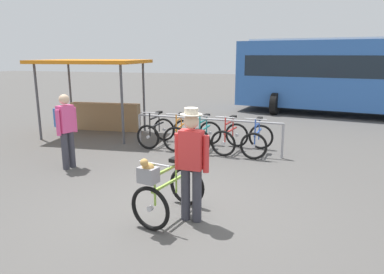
# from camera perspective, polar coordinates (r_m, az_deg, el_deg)

# --- Properties ---
(ground_plane) EXTENTS (80.00, 80.00, 0.00)m
(ground_plane) POSITION_cam_1_polar(r_m,az_deg,el_deg) (5.91, -2.48, -11.45)
(ground_plane) COLOR #514F4C
(bike_rack_rail) EXTENTS (3.90, 0.29, 0.88)m
(bike_rack_rail) POSITION_cam_1_polar(r_m,az_deg,el_deg) (9.08, 2.32, 1.89)
(bike_rack_rail) COLOR #99999E
(bike_rack_rail) RESTS_ON ground
(racked_bike_black) EXTENTS (0.73, 1.12, 0.97)m
(racked_bike_black) POSITION_cam_1_polar(r_m,az_deg,el_deg) (9.85, -5.76, 0.85)
(racked_bike_black) COLOR black
(racked_bike_black) RESTS_ON ground
(racked_bike_orange) EXTENTS (0.75, 1.16, 0.98)m
(racked_bike_orange) POSITION_cam_1_polar(r_m,az_deg,el_deg) (9.58, -1.97, 0.55)
(racked_bike_orange) COLOR black
(racked_bike_orange) RESTS_ON ground
(racked_bike_teal) EXTENTS (0.73, 1.13, 0.97)m
(racked_bike_teal) POSITION_cam_1_polar(r_m,az_deg,el_deg) (9.35, 2.02, 0.23)
(racked_bike_teal) COLOR black
(racked_bike_teal) RESTS_ON ground
(racked_bike_red) EXTENTS (0.84, 1.21, 0.98)m
(racked_bike_red) POSITION_cam_1_polar(r_m,az_deg,el_deg) (9.16, 6.19, -0.10)
(racked_bike_red) COLOR black
(racked_bike_red) RESTS_ON ground
(racked_bike_blue) EXTENTS (0.74, 1.14, 0.97)m
(racked_bike_blue) POSITION_cam_1_polar(r_m,az_deg,el_deg) (9.03, 10.50, -0.45)
(racked_bike_blue) COLOR black
(racked_bike_blue) RESTS_ON ground
(featured_bicycle) EXTENTS (0.90, 1.25, 1.09)m
(featured_bicycle) POSITION_cam_1_polar(r_m,az_deg,el_deg) (5.38, -4.33, -8.43)
(featured_bicycle) COLOR black
(featured_bicycle) RESTS_ON ground
(person_with_featured_bike) EXTENTS (0.53, 0.32, 1.72)m
(person_with_featured_bike) POSITION_cam_1_polar(r_m,az_deg,el_deg) (5.19, -0.12, -3.80)
(person_with_featured_bike) COLOR #383842
(person_with_featured_bike) RESTS_ON ground
(pedestrian_with_backpack) EXTENTS (0.40, 0.52, 1.64)m
(pedestrian_with_backpack) POSITION_cam_1_polar(r_m,az_deg,el_deg) (8.13, -19.69, 1.60)
(pedestrian_with_backpack) COLOR #383842
(pedestrian_with_backpack) RESTS_ON ground
(bus_distant) EXTENTS (10.28, 4.51, 3.08)m
(bus_distant) POSITION_cam_1_polar(r_m,az_deg,el_deg) (15.93, 26.09, 9.28)
(bus_distant) COLOR #3366B7
(bus_distant) RESTS_ON ground
(market_stall) EXTENTS (3.28, 2.54, 2.30)m
(market_stall) POSITION_cam_1_polar(r_m,az_deg,el_deg) (11.56, -14.88, 7.46)
(market_stall) COLOR #4C4C51
(market_stall) RESTS_ON ground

